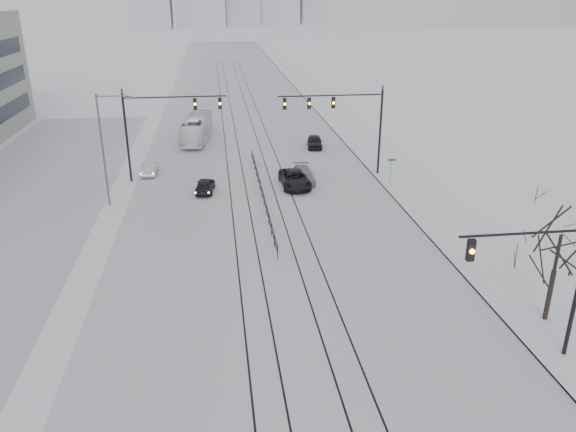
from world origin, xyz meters
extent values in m
cube|color=silver|center=(0.00, 60.00, 0.01)|extent=(22.00, 260.00, 0.02)
cube|color=silver|center=(13.50, 60.00, 0.08)|extent=(5.00, 260.00, 0.16)
cube|color=gray|center=(11.05, 60.00, 0.06)|extent=(0.10, 260.00, 0.12)
cube|color=silver|center=(-20.00, 35.00, 0.01)|extent=(14.00, 60.00, 0.03)
cube|color=black|center=(-2.60, 40.00, 0.02)|extent=(0.10, 180.00, 0.01)
cube|color=black|center=(-1.20, 40.00, 0.02)|extent=(0.10, 180.00, 0.01)
cube|color=black|center=(1.20, 40.00, 0.02)|extent=(0.10, 180.00, 0.01)
cube|color=black|center=(2.60, 40.00, 0.02)|extent=(0.10, 180.00, 0.01)
cylinder|color=black|center=(9.40, 6.00, 6.60)|extent=(6.00, 0.12, 0.12)
cube|color=black|center=(7.00, 6.00, 5.95)|extent=(0.32, 0.24, 1.00)
sphere|color=orange|center=(7.00, 5.86, 5.95)|extent=(0.22, 0.22, 0.22)
cylinder|color=black|center=(11.50, 35.00, 4.00)|extent=(0.20, 0.20, 8.00)
cylinder|color=black|center=(6.75, 35.00, 7.60)|extent=(9.50, 0.12, 0.12)
cube|color=black|center=(2.60, 35.00, 6.95)|extent=(0.32, 0.24, 1.00)
sphere|color=orange|center=(2.60, 34.86, 6.95)|extent=(0.22, 0.22, 0.22)
cube|color=black|center=(4.80, 35.00, 6.95)|extent=(0.32, 0.24, 1.00)
sphere|color=orange|center=(4.80, 34.86, 6.95)|extent=(0.22, 0.22, 0.22)
cube|color=black|center=(7.00, 35.00, 6.95)|extent=(0.32, 0.24, 1.00)
sphere|color=orange|center=(7.00, 34.86, 6.95)|extent=(0.22, 0.22, 0.22)
cylinder|color=black|center=(-11.50, 36.00, 4.00)|extent=(0.20, 0.20, 8.00)
cylinder|color=black|center=(-7.00, 36.00, 7.60)|extent=(9.00, 0.12, 0.12)
cube|color=black|center=(-3.10, 36.00, 6.95)|extent=(0.32, 0.24, 1.00)
sphere|color=orange|center=(-3.10, 35.86, 6.95)|extent=(0.22, 0.22, 0.22)
cube|color=black|center=(-5.30, 36.00, 6.95)|extent=(0.32, 0.24, 1.00)
sphere|color=orange|center=(-5.30, 35.86, 6.95)|extent=(0.22, 0.22, 0.22)
cylinder|color=#595B60|center=(-12.50, 30.00, 4.50)|extent=(0.16, 0.16, 9.00)
cylinder|color=#595B60|center=(-11.30, 30.00, 8.80)|extent=(2.40, 0.10, 0.10)
cube|color=#595B60|center=(-10.10, 30.00, 8.65)|extent=(0.50, 0.25, 0.18)
cylinder|color=black|center=(13.20, 9.00, 1.50)|extent=(0.26, 0.26, 3.00)
cylinder|color=black|center=(13.20, 9.00, 3.75)|extent=(0.18, 0.18, 2.50)
cube|color=black|center=(0.00, 30.00, 0.95)|extent=(0.06, 24.00, 0.06)
cube|color=black|center=(0.00, 30.00, 0.55)|extent=(0.06, 24.00, 0.06)
cylinder|color=#595B60|center=(11.80, 32.00, 1.20)|extent=(0.06, 0.06, 2.40)
cube|color=#0C4C19|center=(11.80, 32.00, 2.30)|extent=(0.70, 0.04, 0.18)
imported|color=black|center=(-4.74, 32.04, 0.63)|extent=(1.89, 3.85, 1.26)
imported|color=silver|center=(-10.00, 37.89, 0.61)|extent=(1.35, 3.73, 1.22)
imported|color=black|center=(3.18, 32.50, 0.72)|extent=(2.51, 5.23, 1.44)
imported|color=gray|center=(4.16, 33.75, 0.64)|extent=(1.90, 4.43, 1.27)
imported|color=black|center=(7.28, 45.58, 0.67)|extent=(2.09, 4.12, 1.34)
imported|color=white|center=(-5.78, 50.30, 1.44)|extent=(3.64, 10.55, 2.88)
camera|label=1|loc=(-3.57, -14.51, 16.24)|focal=35.00mm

